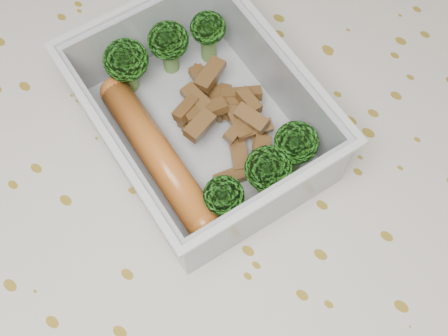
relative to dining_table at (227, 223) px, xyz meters
The scene contains 6 objects.
dining_table is the anchor object (origin of this frame).
tablecloth 0.05m from the dining_table, ahead, with size 1.46×0.96×0.19m.
lunch_container 0.12m from the dining_table, 157.82° to the left, with size 0.20×0.18×0.06m.
broccoli_florets 0.13m from the dining_table, 145.28° to the left, with size 0.16×0.12×0.04m.
meat_pile 0.11m from the dining_table, 133.15° to the left, with size 0.09×0.08×0.03m.
sausage 0.12m from the dining_table, 151.50° to the right, with size 0.13×0.06×0.02m.
Camera 1 is at (0.11, -0.14, 1.14)m, focal length 50.00 mm.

